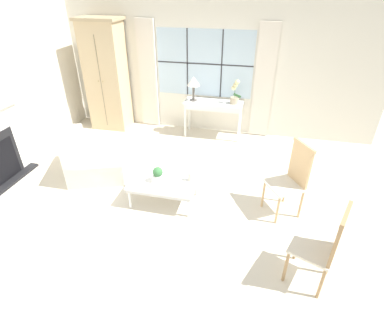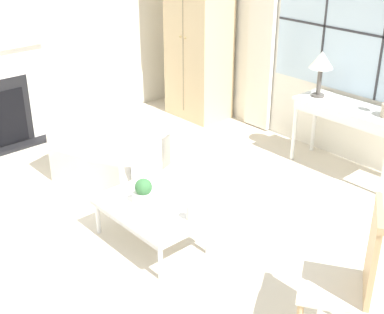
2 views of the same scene
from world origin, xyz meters
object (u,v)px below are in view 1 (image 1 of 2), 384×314
Objects in this scene: armoire at (107,76)px; side_chair_wooden at (292,176)px; armchair_upholstered at (97,160)px; potted_plant_small at (158,175)px; table_lamp at (194,82)px; coffee_table at (163,184)px; accent_chair_wooden at (325,244)px; console_table at (213,106)px; potted_orchid at (235,94)px; pillar_candle at (190,177)px.

side_chair_wooden is at bearing -29.92° from armoire.
armchair_upholstered is 3.26m from side_chair_wooden.
side_chair_wooden is 1.92m from potted_plant_small.
table_lamp is 0.46× the size of side_chair_wooden.
armchair_upholstered reaches higher than potted_plant_small.
potted_plant_small is (-1.90, -0.22, -0.12)m from side_chair_wooden.
armchair_upholstered is 1.48m from coffee_table.
coffee_table is (-1.83, -0.21, -0.29)m from side_chair_wooden.
table_lamp is 0.48× the size of accent_chair_wooden.
potted_plant_small is at bearing -99.42° from console_table.
armoire is at bearing 108.42° from armchair_upholstered.
table_lamp is 3.01m from side_chair_wooden.
table_lamp is at bearing -178.78° from potted_orchid.
side_chair_wooden is 1.87m from coffee_table.
armoire is 2.23m from armchair_upholstered.
armchair_upholstered is 1.83m from pillar_candle.
table_lamp is at bearing 0.90° from armoire.
potted_orchid reaches higher than pillar_candle.
armchair_upholstered is at bearing -131.45° from console_table.
table_lamp is (-0.43, -0.00, 0.48)m from console_table.
potted_orchid is at bearing 71.39° from potted_plant_small.
console_table is at bearing 0.53° from table_lamp.
table_lamp reaches higher than coffee_table.
console_table is 0.99× the size of armchair_upholstered.
side_chair_wooden reaches higher than coffee_table.
side_chair_wooden is at bearing 6.43° from coffee_table.
potted_plant_small is at bearing -164.40° from pillar_candle.
potted_orchid is (0.43, 0.01, 0.28)m from console_table.
armoire is 2.13× the size of side_chair_wooden.
table_lamp is at bearing 130.57° from side_chair_wooden.
accent_chair_wooden is (1.34, -3.47, -0.37)m from potted_orchid.
armchair_upholstered is 1.44m from potted_plant_small.
potted_orchid is 2.53m from side_chair_wooden.
potted_orchid reaches higher than accent_chair_wooden.
side_chair_wooden is at bearing -49.43° from table_lamp.
potted_orchid is 3.74m from accent_chair_wooden.
armoire is at bearing -179.17° from console_table.
table_lamp is 2.51m from armchair_upholstered.
pillar_candle is (0.49, -2.34, -0.72)m from table_lamp.
console_table reaches higher than coffee_table.
armchair_upholstered reaches higher than pillar_candle.
side_chair_wooden is (3.86, -2.22, -0.57)m from armoire.
potted_plant_small is at bearing -21.51° from armchair_upholstered.
table_lamp is 2.60m from coffee_table.
potted_plant_small is at bearing -108.61° from potted_orchid.
armoire reaches higher than potted_orchid.
armoire reaches higher than console_table.
coffee_table is (-0.77, -2.48, -0.63)m from potted_orchid.
armoire is 4.73× the size of potted_orchid.
potted_plant_small is (-2.17, 0.98, -0.10)m from accent_chair_wooden.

